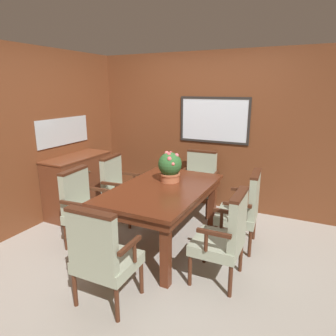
# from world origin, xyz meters

# --- Properties ---
(ground_plane) EXTENTS (14.00, 14.00, 0.00)m
(ground_plane) POSITION_xyz_m (0.00, 0.00, 0.00)
(ground_plane) COLOR #A39E93
(wall_back) EXTENTS (7.20, 0.08, 2.45)m
(wall_back) POSITION_xyz_m (0.00, 1.65, 1.23)
(wall_back) COLOR brown
(wall_back) RESTS_ON ground_plane
(wall_left) EXTENTS (0.08, 7.20, 2.45)m
(wall_left) POSITION_xyz_m (-1.88, 0.00, 1.23)
(wall_left) COLOR brown
(wall_left) RESTS_ON ground_plane
(dining_table) EXTENTS (1.02, 1.66, 0.75)m
(dining_table) POSITION_xyz_m (0.02, 0.11, 0.66)
(dining_table) COLOR #562614
(dining_table) RESTS_ON ground_plane
(chair_left_near) EXTENTS (0.51, 0.59, 0.96)m
(chair_left_near) POSITION_xyz_m (-0.86, -0.30, 0.51)
(chair_left_near) COLOR #472314
(chair_left_near) RESTS_ON ground_plane
(chair_right_near) EXTENTS (0.47, 0.57, 0.96)m
(chair_right_near) POSITION_xyz_m (0.91, -0.27, 0.51)
(chair_right_near) COLOR #472314
(chair_right_near) RESTS_ON ground_plane
(chair_head_near) EXTENTS (0.57, 0.48, 0.96)m
(chair_head_near) POSITION_xyz_m (0.04, -1.10, 0.51)
(chair_head_near) COLOR #472314
(chair_head_near) RESTS_ON ground_plane
(chair_head_far) EXTENTS (0.57, 0.48, 0.96)m
(chair_head_far) POSITION_xyz_m (0.04, 1.32, 0.51)
(chair_head_far) COLOR #472314
(chair_head_far) RESTS_ON ground_plane
(chair_left_far) EXTENTS (0.51, 0.59, 0.96)m
(chair_left_far) POSITION_xyz_m (-0.89, 0.49, 0.51)
(chair_left_far) COLOR #472314
(chair_left_far) RESTS_ON ground_plane
(chair_right_far) EXTENTS (0.50, 0.59, 0.96)m
(chair_right_far) POSITION_xyz_m (0.92, 0.50, 0.51)
(chair_right_far) COLOR #472314
(chair_right_far) RESTS_ON ground_plane
(potted_plant) EXTENTS (0.31, 0.30, 0.39)m
(potted_plant) POSITION_xyz_m (0.00, 0.35, 0.95)
(potted_plant) COLOR #B2603D
(potted_plant) RESTS_ON dining_table
(sideboard_cabinet) EXTENTS (0.48, 1.10, 0.90)m
(sideboard_cabinet) POSITION_xyz_m (-1.62, 0.44, 0.45)
(sideboard_cabinet) COLOR brown
(sideboard_cabinet) RESTS_ON ground_plane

